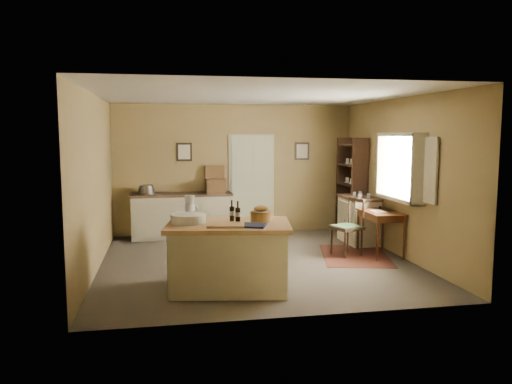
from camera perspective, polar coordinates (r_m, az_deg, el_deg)
ground at (r=8.26m, az=0.07°, el=-8.00°), size 5.00×5.00×0.00m
wall_back at (r=10.48m, az=-2.44°, el=2.62°), size 5.00×0.10×2.70m
wall_front at (r=5.60m, az=4.75°, el=-0.99°), size 5.00×0.10×2.70m
wall_left at (r=7.96m, az=-17.92°, el=0.99°), size 0.10×5.00×2.70m
wall_right at (r=8.83m, az=16.24°, el=1.58°), size 0.10×5.00×2.70m
ceiling at (r=8.01m, az=0.07°, el=11.02°), size 5.00×5.00×0.00m
door at (r=10.53m, az=-0.52°, el=1.03°), size 0.97×0.06×2.11m
framed_prints at (r=10.47m, az=-1.34°, el=4.64°), size 2.82×0.02×0.38m
window at (r=8.60m, az=16.42°, el=2.79°), size 0.25×1.99×1.12m
work_island at (r=6.77m, az=-3.21°, el=-7.12°), size 1.78×1.31×1.20m
sideboard at (r=10.19m, az=-8.41°, el=-2.49°), size 2.02×0.57×1.18m
rug at (r=8.83m, az=11.26°, el=-7.13°), size 1.44×1.81×0.01m
writing_desk at (r=8.88m, az=14.06°, el=-2.75°), size 0.56×0.91×0.82m
desk_chair at (r=8.75m, az=10.33°, el=-4.04°), size 0.57×0.57×0.96m
right_cabinet at (r=9.80m, az=11.65°, el=-3.07°), size 0.55×0.98×0.99m
shelving_unit at (r=10.41m, az=11.08°, el=0.55°), size 0.34×0.90×2.01m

